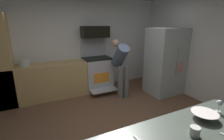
{
  "coord_description": "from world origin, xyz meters",
  "views": [
    {
      "loc": [
        -1.13,
        -2.25,
        1.85
      ],
      "look_at": [
        0.11,
        0.3,
        1.05
      ],
      "focal_mm": 25.79,
      "sensor_mm": 36.0,
      "label": 1
    }
  ],
  "objects_px": {
    "wine_glass_near": "(219,104)",
    "mug_coffee": "(195,131)",
    "oven_range": "(97,73)",
    "refrigerator": "(165,62)",
    "person_cook": "(121,64)",
    "stock_pot": "(24,63)",
    "mixing_bowl_small": "(204,115)",
    "microwave": "(95,32)"
  },
  "relations": [
    {
      "from": "refrigerator",
      "to": "mixing_bowl_small",
      "type": "relative_size",
      "value": 6.63
    },
    {
      "from": "refrigerator",
      "to": "oven_range",
      "type": "bearing_deg",
      "value": 146.96
    },
    {
      "from": "microwave",
      "to": "mug_coffee",
      "type": "bearing_deg",
      "value": -96.29
    },
    {
      "from": "mixing_bowl_small",
      "to": "mug_coffee",
      "type": "height_order",
      "value": "mug_coffee"
    },
    {
      "from": "person_cook",
      "to": "stock_pot",
      "type": "bearing_deg",
      "value": 162.25
    },
    {
      "from": "person_cook",
      "to": "mug_coffee",
      "type": "xyz_separation_m",
      "value": [
        -0.78,
        -2.75,
        0.06
      ]
    },
    {
      "from": "refrigerator",
      "to": "stock_pot",
      "type": "distance_m",
      "value": 3.56
    },
    {
      "from": "mixing_bowl_small",
      "to": "wine_glass_near",
      "type": "xyz_separation_m",
      "value": [
        0.26,
        0.01,
        0.07
      ]
    },
    {
      "from": "person_cook",
      "to": "microwave",
      "type": "bearing_deg",
      "value": 116.37
    },
    {
      "from": "oven_range",
      "to": "wine_glass_near",
      "type": "xyz_separation_m",
      "value": [
        0.21,
        -3.28,
        0.49
      ]
    },
    {
      "from": "oven_range",
      "to": "refrigerator",
      "type": "xyz_separation_m",
      "value": [
        1.58,
        -1.03,
        0.38
      ]
    },
    {
      "from": "mug_coffee",
      "to": "stock_pot",
      "type": "distance_m",
      "value": 3.74
    },
    {
      "from": "oven_range",
      "to": "wine_glass_near",
      "type": "relative_size",
      "value": 10.51
    },
    {
      "from": "wine_glass_near",
      "to": "mug_coffee",
      "type": "xyz_separation_m",
      "value": [
        -0.6,
        -0.16,
        -0.06
      ]
    },
    {
      "from": "mug_coffee",
      "to": "mixing_bowl_small",
      "type": "bearing_deg",
      "value": 23.59
    },
    {
      "from": "microwave",
      "to": "person_cook",
      "type": "bearing_deg",
      "value": -63.63
    },
    {
      "from": "microwave",
      "to": "stock_pot",
      "type": "relative_size",
      "value": 2.97
    },
    {
      "from": "mixing_bowl_small",
      "to": "mug_coffee",
      "type": "distance_m",
      "value": 0.37
    },
    {
      "from": "mixing_bowl_small",
      "to": "microwave",
      "type": "bearing_deg",
      "value": 89.14
    },
    {
      "from": "refrigerator",
      "to": "mixing_bowl_small",
      "type": "distance_m",
      "value": 2.79
    },
    {
      "from": "oven_range",
      "to": "mixing_bowl_small",
      "type": "distance_m",
      "value": 3.32
    },
    {
      "from": "oven_range",
      "to": "stock_pot",
      "type": "bearing_deg",
      "value": 179.61
    },
    {
      "from": "oven_range",
      "to": "person_cook",
      "type": "xyz_separation_m",
      "value": [
        0.39,
        -0.7,
        0.37
      ]
    },
    {
      "from": "microwave",
      "to": "refrigerator",
      "type": "distance_m",
      "value": 2.08
    },
    {
      "from": "oven_range",
      "to": "wine_glass_near",
      "type": "height_order",
      "value": "oven_range"
    },
    {
      "from": "refrigerator",
      "to": "mug_coffee",
      "type": "xyz_separation_m",
      "value": [
        -1.97,
        -2.42,
        0.06
      ]
    },
    {
      "from": "person_cook",
      "to": "mug_coffee",
      "type": "bearing_deg",
      "value": -105.89
    },
    {
      "from": "wine_glass_near",
      "to": "stock_pot",
      "type": "relative_size",
      "value": 0.57
    },
    {
      "from": "mug_coffee",
      "to": "refrigerator",
      "type": "bearing_deg",
      "value": 50.85
    },
    {
      "from": "refrigerator",
      "to": "wine_glass_near",
      "type": "bearing_deg",
      "value": -121.18
    },
    {
      "from": "stock_pot",
      "to": "microwave",
      "type": "bearing_deg",
      "value": 2.51
    },
    {
      "from": "microwave",
      "to": "stock_pot",
      "type": "bearing_deg",
      "value": -177.49
    },
    {
      "from": "wine_glass_near",
      "to": "stock_pot",
      "type": "height_order",
      "value": "stock_pot"
    },
    {
      "from": "wine_glass_near",
      "to": "person_cook",
      "type": "bearing_deg",
      "value": 86.06
    },
    {
      "from": "person_cook",
      "to": "stock_pot",
      "type": "relative_size",
      "value": 5.93
    },
    {
      "from": "oven_range",
      "to": "mixing_bowl_small",
      "type": "height_order",
      "value": "oven_range"
    },
    {
      "from": "microwave",
      "to": "stock_pot",
      "type": "xyz_separation_m",
      "value": [
        -1.83,
        -0.08,
        -0.68
      ]
    },
    {
      "from": "microwave",
      "to": "person_cook",
      "type": "relative_size",
      "value": 0.5
    },
    {
      "from": "microwave",
      "to": "refrigerator",
      "type": "xyz_separation_m",
      "value": [
        1.58,
        -1.12,
        -0.77
      ]
    },
    {
      "from": "person_cook",
      "to": "wine_glass_near",
      "type": "relative_size",
      "value": 10.33
    },
    {
      "from": "person_cook",
      "to": "stock_pot",
      "type": "xyz_separation_m",
      "value": [
        -2.22,
        0.71,
        0.1
      ]
    },
    {
      "from": "mixing_bowl_small",
      "to": "stock_pot",
      "type": "bearing_deg",
      "value": 118.24
    }
  ]
}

